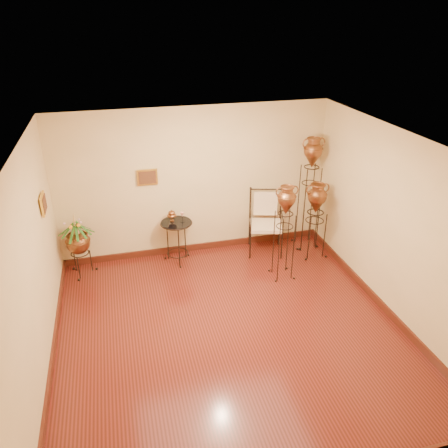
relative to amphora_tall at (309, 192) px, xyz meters
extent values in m
plane|color=maroon|center=(-2.15, -2.15, -1.13)|extent=(5.00, 5.00, 0.00)
cube|color=#481B10|center=(-2.15, 0.33, -1.07)|extent=(5.00, 0.04, 0.12)
cube|color=#481B10|center=(-4.63, -2.15, -1.07)|extent=(0.04, 5.00, 0.12)
cube|color=#481B10|center=(0.33, -2.15, -1.07)|extent=(0.04, 5.00, 0.12)
cube|color=yellow|center=(-3.00, 0.31, 0.47)|extent=(0.36, 0.03, 0.29)
cube|color=yellow|center=(-4.61, -0.70, 0.57)|extent=(0.03, 0.36, 0.29)
cube|color=#FEE2BF|center=(-0.88, -0.07, -0.57)|extent=(0.72, 0.69, 0.07)
cube|color=#FEE2BF|center=(-0.88, -0.07, -0.23)|extent=(0.45, 0.16, 0.48)
cylinder|color=black|center=(-2.57, 0.00, -0.32)|extent=(0.56, 0.56, 0.02)
camera|label=1|loc=(-3.51, -7.06, 3.17)|focal=35.00mm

